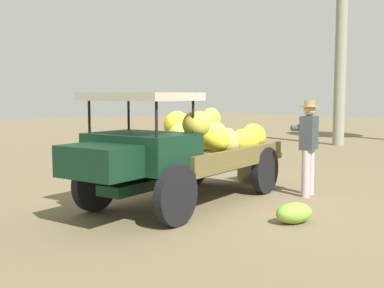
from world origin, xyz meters
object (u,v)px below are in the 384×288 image
object	(u,v)px
wooden_crate	(254,171)
loose_banana_bunch	(294,213)
truck	(180,149)
farmer	(308,142)

from	to	relation	value
wooden_crate	loose_banana_bunch	xyz separation A→B (m)	(2.03, 2.74, -0.08)
truck	loose_banana_bunch	size ratio (longest dim) A/B	7.87
farmer	wooden_crate	world-z (taller)	farmer
wooden_crate	loose_banana_bunch	size ratio (longest dim) A/B	0.95
truck	wooden_crate	bearing A→B (deg)	179.84
farmer	wooden_crate	xyz separation A→B (m)	(-0.30, -1.63, -0.76)
truck	farmer	size ratio (longest dim) A/B	2.67
farmer	loose_banana_bunch	distance (m)	2.22
truck	farmer	distance (m)	2.42
loose_banana_bunch	truck	bearing A→B (deg)	-75.48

